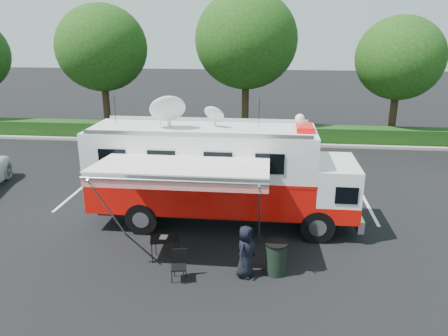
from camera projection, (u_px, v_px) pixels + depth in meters
The scene contains 9 objects.
ground_plane at pixel (223, 223), 15.60m from camera, with size 120.00×120.00×0.00m, color black.
back_border at pixel (265, 56), 26.16m from camera, with size 60.00×6.14×8.87m.
stall_lines at pixel (219, 192), 18.49m from camera, with size 24.12×5.50×0.01m.
command_truck at pixel (220, 173), 15.03m from camera, with size 9.17×2.52×4.41m.
awning at pixel (181, 169), 12.34m from camera, with size 5.01×2.59×3.02m.
person at pixel (245, 275), 12.28m from camera, with size 0.75×0.49×1.53m, color black.
folding_table at pixel (165, 239), 12.92m from camera, with size 0.97×0.79×0.73m.
folding_chair at pixel (179, 262), 11.99m from camera, with size 0.48×0.51×0.87m.
trash_bin at pixel (276, 258), 12.27m from camera, with size 0.64×0.64×0.96m.
Camera 1 is at (1.57, -14.16, 6.65)m, focal length 35.00 mm.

